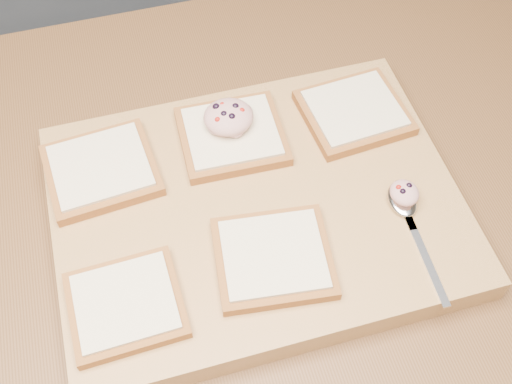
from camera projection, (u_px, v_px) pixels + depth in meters
island_counter at (271, 341)px, 1.15m from camera, size 2.00×0.80×0.90m
cutting_board at (256, 209)px, 0.75m from camera, size 0.46×0.35×0.04m
bread_far_left at (101, 169)px, 0.75m from camera, size 0.13×0.13×0.02m
bread_far_center at (232, 135)px, 0.78m from camera, size 0.13×0.12×0.02m
bread_far_right at (354, 112)px, 0.80m from camera, size 0.13×0.12×0.02m
bread_near_left at (126, 304)px, 0.66m from camera, size 0.12×0.11×0.02m
bread_near_center at (273, 257)px, 0.69m from camera, size 0.14×0.13×0.02m
tuna_salad_dollop at (228, 117)px, 0.77m from camera, size 0.06×0.06×0.03m
spoon at (405, 208)px, 0.73m from camera, size 0.03×0.16×0.01m
spoon_salad at (404, 193)px, 0.72m from camera, size 0.03×0.04×0.02m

